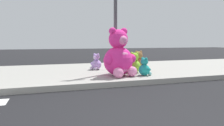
# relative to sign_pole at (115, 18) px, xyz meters

# --- Properties ---
(sidewalk) EXTENTS (28.00, 4.40, 0.15)m
(sidewalk) POSITION_rel_sign_pole_xyz_m (-1.00, 0.80, -1.77)
(sidewalk) COLOR #9E9B93
(sidewalk) RESTS_ON ground_plane
(sign_pole) EXTENTS (0.56, 0.11, 3.20)m
(sign_pole) POSITION_rel_sign_pole_xyz_m (0.00, 0.00, 0.00)
(sign_pole) COLOR #4C4C51
(sign_pole) RESTS_ON sidewalk
(plush_pink_large) EXTENTS (1.04, 0.97, 1.38)m
(plush_pink_large) POSITION_rel_sign_pole_xyz_m (-0.09, -0.59, -1.15)
(plush_pink_large) COLOR #F22D93
(plush_pink_large) RESTS_ON sidewalk
(plush_red) EXTENTS (0.46, 0.47, 0.65)m
(plush_red) POSITION_rel_sign_pole_xyz_m (0.49, 0.63, -1.44)
(plush_red) COLOR red
(plush_red) RESTS_ON sidewalk
(plush_brown) EXTENTS (0.51, 0.47, 0.67)m
(plush_brown) POSITION_rel_sign_pole_xyz_m (0.98, 0.39, -1.43)
(plush_brown) COLOR olive
(plush_brown) RESTS_ON sidewalk
(plush_lime) EXTENTS (0.51, 0.46, 0.66)m
(plush_lime) POSITION_rel_sign_pole_xyz_m (0.56, -0.18, -1.43)
(plush_lime) COLOR #8CD133
(plush_lime) RESTS_ON sidewalk
(plush_lavender) EXTENTS (0.41, 0.40, 0.57)m
(plush_lavender) POSITION_rel_sign_pole_xyz_m (-0.42, 0.88, -1.47)
(plush_lavender) COLOR #B28CD8
(plush_lavender) RESTS_ON sidewalk
(plush_teal) EXTENTS (0.38, 0.40, 0.53)m
(plush_teal) POSITION_rel_sign_pole_xyz_m (0.64, -0.78, -1.48)
(plush_teal) COLOR teal
(plush_teal) RESTS_ON sidewalk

